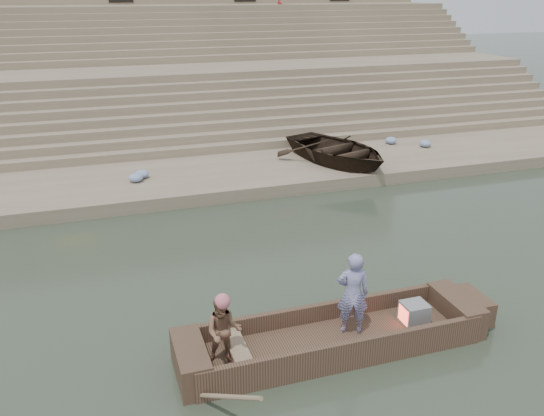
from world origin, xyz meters
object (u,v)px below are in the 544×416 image
rowing_man (224,331)px  television (414,313)px  standing_man (353,293)px  main_rowboat (333,343)px  beached_rowboat (337,150)px

rowing_man → television: 3.65m
standing_man → rowing_man: bearing=24.3°
standing_man → rowing_man: (-2.39, -0.19, -0.16)m
main_rowboat → beached_rowboat: 10.27m
main_rowboat → television: 1.65m
main_rowboat → television: size_ratio=10.87×
standing_man → television: (1.23, -0.10, -0.58)m
standing_man → beached_rowboat: bearing=-92.9°
television → beached_rowboat: beached_rowboat is taller
main_rowboat → rowing_man: bearing=-177.6°
main_rowboat → standing_man: size_ratio=3.19×
main_rowboat → rowing_man: 2.13m
main_rowboat → television: bearing=-0.0°
main_rowboat → rowing_man: size_ratio=4.03×
standing_man → television: 1.37m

